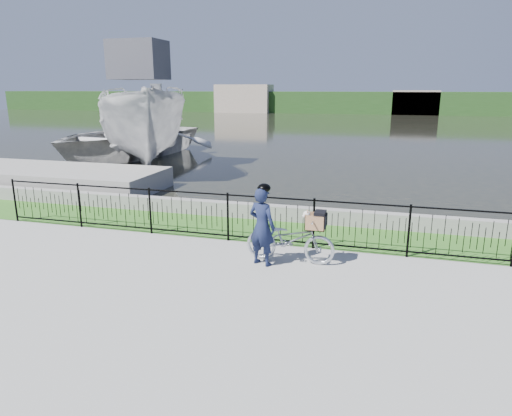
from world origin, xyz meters
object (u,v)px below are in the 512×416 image
(boat_near, at_px, (142,124))
(boat_far, at_px, (125,138))
(bicycle_rig, at_px, (291,239))
(cyclist, at_px, (262,225))
(dock, at_px, (30,176))

(boat_near, relative_size, boat_far, 0.93)
(bicycle_rig, relative_size, cyclist, 1.09)
(cyclist, xyz_separation_m, boat_near, (-8.02, 9.71, 1.11))
(bicycle_rig, distance_m, cyclist, 0.69)
(dock, relative_size, boat_far, 0.95)
(boat_near, bearing_deg, cyclist, -50.44)
(dock, bearing_deg, boat_near, 65.12)
(boat_near, bearing_deg, dock, -114.88)
(cyclist, bearing_deg, boat_far, 130.24)
(dock, height_order, cyclist, cyclist)
(cyclist, height_order, boat_near, boat_near)
(dock, relative_size, boat_near, 1.02)
(bicycle_rig, relative_size, boat_far, 0.17)
(cyclist, height_order, boat_far, boat_far)
(cyclist, relative_size, boat_near, 0.17)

